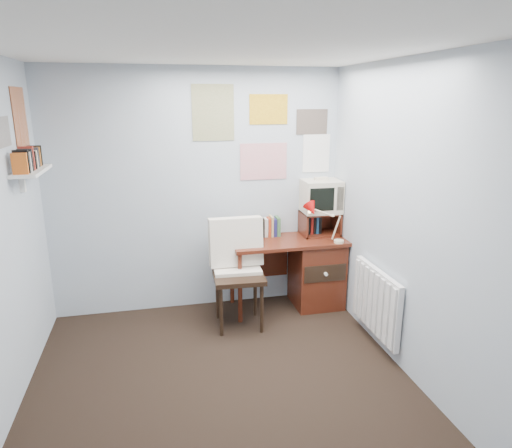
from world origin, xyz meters
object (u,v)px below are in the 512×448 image
(desk_lamp, at_px, (340,225))
(tv_riser, at_px, (320,223))
(wall_shelf, at_px, (31,171))
(radiator, at_px, (376,301))
(desk_chair, at_px, (239,277))
(desk, at_px, (311,269))
(crt_tv, at_px, (321,194))

(desk_lamp, relative_size, tv_riser, 0.92)
(tv_riser, bearing_deg, wall_shelf, -169.68)
(radiator, distance_m, wall_shelf, 3.15)
(desk_chair, height_order, tv_riser, desk_chair)
(desk_chair, bearing_deg, desk, 22.50)
(desk, xyz_separation_m, desk_chair, (-0.86, -0.30, 0.11))
(desk, distance_m, desk_lamp, 0.62)
(desk, bearing_deg, desk_lamp, -46.65)
(desk, relative_size, crt_tv, 3.03)
(desk, height_order, crt_tv, crt_tv)
(crt_tv, relative_size, radiator, 0.50)
(desk_chair, distance_m, wall_shelf, 2.04)
(desk, relative_size, tv_riser, 3.00)
(radiator, bearing_deg, crt_tv, 98.81)
(tv_riser, bearing_deg, radiator, -80.72)
(tv_riser, bearing_deg, desk, -137.04)
(wall_shelf, bearing_deg, crt_tv, 10.71)
(desk, relative_size, desk_lamp, 3.27)
(radiator, bearing_deg, wall_shelf, 169.11)
(desk, relative_size, wall_shelf, 1.94)
(crt_tv, distance_m, wall_shelf, 2.78)
(tv_riser, distance_m, wall_shelf, 2.83)
(desk_chair, bearing_deg, radiator, -25.68)
(desk_chair, xyz_separation_m, wall_shelf, (-1.71, -0.07, 1.10))
(desk_lamp, bearing_deg, desk, 141.99)
(desk_lamp, distance_m, tv_riser, 0.35)
(desk_chair, height_order, wall_shelf, wall_shelf)
(desk_chair, distance_m, crt_tv, 1.27)
(desk_lamp, distance_m, radiator, 0.89)
(desk_chair, height_order, crt_tv, crt_tv)
(desk_chair, relative_size, tv_riser, 2.58)
(desk_chair, bearing_deg, desk_lamp, 7.50)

